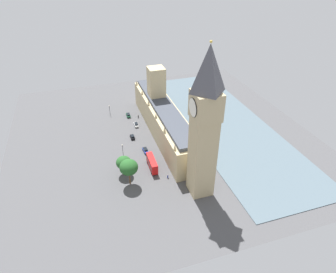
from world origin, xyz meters
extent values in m
plane|color=#4C4C4F|center=(0.00, 0.00, 0.00)|extent=(142.30, 142.30, 0.00)
cube|color=slate|center=(-34.51, 0.00, 0.12)|extent=(40.87, 128.07, 0.25)
cube|color=tan|center=(-2.00, 0.00, 6.57)|extent=(12.72, 72.30, 13.13)
cube|color=tan|center=(-2.00, -13.01, 14.56)|extent=(7.73, 7.73, 29.12)
cube|color=#383D47|center=(-2.00, 0.00, 13.93)|extent=(9.67, 69.41, 1.60)
cone|color=tan|center=(3.96, -32.54, 14.52)|extent=(1.20, 1.20, 2.77)
cone|color=tan|center=(3.96, -19.52, 14.35)|extent=(1.20, 1.20, 2.43)
cone|color=tan|center=(3.96, -6.51, 14.50)|extent=(1.20, 1.20, 2.73)
cone|color=tan|center=(3.96, 6.51, 14.25)|extent=(1.20, 1.20, 2.24)
cone|color=tan|center=(3.96, 19.52, 14.63)|extent=(1.20, 1.20, 2.99)
cone|color=tan|center=(3.96, 32.54, 14.41)|extent=(1.20, 1.20, 2.56)
cube|color=tan|center=(-2.57, 42.92, 15.65)|extent=(7.87, 7.87, 31.30)
cube|color=tan|center=(-2.57, 42.92, 35.95)|extent=(8.65, 8.65, 9.30)
cylinder|color=silver|center=(1.90, 42.92, 35.95)|extent=(0.25, 5.98, 5.98)
torus|color=black|center=(1.90, 42.92, 35.95)|extent=(0.24, 6.22, 6.22)
cylinder|color=silver|center=(-2.57, 38.45, 35.95)|extent=(5.98, 0.25, 5.98)
torus|color=black|center=(-2.57, 38.45, 35.95)|extent=(6.22, 0.24, 6.22)
pyramid|color=#4C4C54|center=(-2.57, 42.92, 47.95)|extent=(8.65, 8.65, 14.70)
sphere|color=gold|center=(-2.57, 42.92, 55.70)|extent=(0.80, 0.80, 0.80)
cube|color=#19472D|center=(11.63, -22.30, 0.72)|extent=(2.00, 4.69, 0.75)
cube|color=black|center=(11.64, -22.07, 1.42)|extent=(1.64, 2.64, 0.65)
cylinder|color=black|center=(12.44, -23.81, 0.34)|extent=(0.27, 0.69, 0.68)
cylinder|color=black|center=(10.73, -23.76, 0.34)|extent=(0.27, 0.69, 0.68)
cylinder|color=black|center=(12.53, -20.84, 0.34)|extent=(0.27, 0.69, 0.68)
cylinder|color=black|center=(10.82, -20.79, 0.34)|extent=(0.27, 0.69, 0.68)
cube|color=silver|center=(9.85, -11.00, 0.72)|extent=(1.87, 4.53, 0.75)
cube|color=black|center=(9.85, -10.78, 1.42)|extent=(1.54, 2.55, 0.65)
cylinder|color=black|center=(10.61, -12.46, 0.34)|extent=(0.27, 0.69, 0.68)
cylinder|color=black|center=(9.01, -12.41, 0.34)|extent=(0.27, 0.69, 0.68)
cylinder|color=black|center=(10.68, -9.59, 0.34)|extent=(0.27, 0.69, 0.68)
cylinder|color=black|center=(9.09, -9.54, 0.34)|extent=(0.27, 0.69, 0.68)
cube|color=black|center=(14.05, -0.28, 0.72)|extent=(1.80, 4.01, 0.75)
cube|color=black|center=(14.05, -0.08, 1.42)|extent=(1.50, 2.25, 0.65)
cylinder|color=black|center=(14.87, -1.56, 0.34)|extent=(0.25, 0.68, 0.68)
cylinder|color=black|center=(13.25, -1.57, 0.34)|extent=(0.25, 0.68, 0.68)
cylinder|color=black|center=(14.85, 1.00, 0.34)|extent=(0.25, 0.68, 0.68)
cylinder|color=black|center=(13.24, 0.99, 0.34)|extent=(0.25, 0.68, 0.68)
cube|color=navy|center=(10.81, 12.55, 0.72)|extent=(2.04, 4.78, 0.75)
cube|color=black|center=(10.83, 12.32, 1.42)|extent=(1.65, 2.70, 0.65)
cylinder|color=black|center=(9.91, 14.02, 0.34)|extent=(0.28, 0.69, 0.68)
cylinder|color=black|center=(11.58, 14.09, 0.34)|extent=(0.28, 0.69, 0.68)
cylinder|color=black|center=(10.05, 11.01, 0.34)|extent=(0.28, 0.69, 0.68)
cylinder|color=black|center=(11.72, 11.09, 0.34)|extent=(0.28, 0.69, 0.68)
cube|color=red|center=(10.98, 24.51, 2.65)|extent=(2.72, 10.55, 4.20)
cube|color=black|center=(10.98, 24.51, 2.73)|extent=(2.77, 10.15, 0.70)
cylinder|color=black|center=(9.90, 28.21, 0.55)|extent=(0.37, 1.11, 1.10)
cylinder|color=black|center=(12.20, 28.16, 0.55)|extent=(0.37, 1.11, 1.10)
cylinder|color=black|center=(9.75, 20.86, 0.55)|extent=(0.37, 1.11, 1.10)
cylinder|color=black|center=(12.05, 20.82, 0.55)|extent=(0.37, 1.11, 1.10)
cylinder|color=navy|center=(6.69, 32.39, 0.69)|extent=(0.57, 0.57, 1.39)
sphere|color=beige|center=(6.69, 32.39, 1.52)|extent=(0.27, 0.27, 0.27)
cube|color=gray|center=(6.41, 32.46, 0.76)|extent=(0.18, 0.34, 0.25)
cylinder|color=black|center=(6.82, -19.25, 0.68)|extent=(0.49, 0.49, 1.37)
sphere|color=#8C6647|center=(6.82, -19.25, 1.50)|extent=(0.26, 0.26, 0.26)
cube|color=gray|center=(6.53, -19.23, 0.75)|extent=(0.12, 0.32, 0.25)
cylinder|color=brown|center=(21.66, 31.13, 2.75)|extent=(0.56, 0.56, 5.50)
ellipsoid|color=#235623|center=(21.66, 31.13, 8.14)|extent=(7.03, 7.03, 5.98)
cylinder|color=brown|center=(22.56, 24.66, 1.76)|extent=(0.56, 0.56, 3.51)
ellipsoid|color=#235623|center=(22.56, 24.66, 5.78)|extent=(6.05, 6.05, 5.15)
cylinder|color=black|center=(20.76, -27.15, 2.62)|extent=(0.18, 0.18, 5.24)
sphere|color=#F2EAC6|center=(20.76, -27.15, 5.52)|extent=(0.56, 0.56, 0.56)
cylinder|color=black|center=(21.01, 13.54, 3.18)|extent=(0.18, 0.18, 6.36)
sphere|color=#F2EAC6|center=(21.01, 13.54, 6.64)|extent=(0.56, 0.56, 0.56)
camera|label=1|loc=(34.16, 118.26, 78.07)|focal=31.63mm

